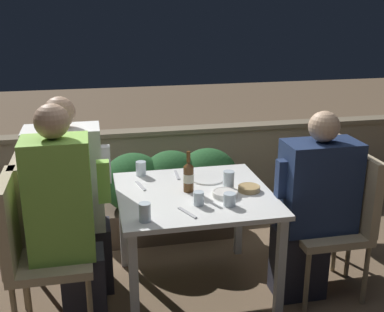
{
  "coord_description": "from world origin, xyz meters",
  "views": [
    {
      "loc": [
        -0.6,
        -2.75,
        1.87
      ],
      "look_at": [
        0.0,
        0.07,
        0.93
      ],
      "focal_mm": 45.0,
      "sensor_mm": 36.0,
      "label": 1
    }
  ],
  "objects_px": {
    "person_navy_jumper": "(312,207)",
    "potted_plant": "(328,173)",
    "person_green_blouse": "(66,219)",
    "chair_right_near": "(342,211)",
    "chair_left_near": "(30,242)",
    "chair_right_far": "(327,192)",
    "chair_left_far": "(40,215)",
    "person_white_polo": "(72,199)",
    "beer_bottle": "(188,176)"
  },
  "relations": [
    {
      "from": "person_navy_jumper",
      "to": "potted_plant",
      "type": "relative_size",
      "value": 1.61
    },
    {
      "from": "person_green_blouse",
      "to": "chair_right_near",
      "type": "relative_size",
      "value": 1.42
    },
    {
      "from": "person_green_blouse",
      "to": "person_navy_jumper",
      "type": "xyz_separation_m",
      "value": [
        1.51,
        0.01,
        -0.07
      ]
    },
    {
      "from": "person_white_polo",
      "to": "chair_right_near",
      "type": "bearing_deg",
      "value": -11.5
    },
    {
      "from": "potted_plant",
      "to": "chair_right_far",
      "type": "bearing_deg",
      "value": -118.37
    },
    {
      "from": "person_white_polo",
      "to": "person_navy_jumper",
      "type": "xyz_separation_m",
      "value": [
        1.49,
        -0.35,
        -0.04
      ]
    },
    {
      "from": "chair_left_near",
      "to": "chair_right_far",
      "type": "relative_size",
      "value": 1.0
    },
    {
      "from": "person_green_blouse",
      "to": "person_white_polo",
      "type": "relative_size",
      "value": 1.02
    },
    {
      "from": "person_navy_jumper",
      "to": "beer_bottle",
      "type": "distance_m",
      "value": 0.81
    },
    {
      "from": "beer_bottle",
      "to": "chair_left_near",
      "type": "bearing_deg",
      "value": -167.42
    },
    {
      "from": "person_green_blouse",
      "to": "potted_plant",
      "type": "bearing_deg",
      "value": 23.63
    },
    {
      "from": "chair_right_near",
      "to": "person_navy_jumper",
      "type": "bearing_deg",
      "value": 180.0
    },
    {
      "from": "person_navy_jumper",
      "to": "potted_plant",
      "type": "bearing_deg",
      "value": 56.98
    },
    {
      "from": "chair_left_near",
      "to": "chair_right_far",
      "type": "bearing_deg",
      "value": 9.34
    },
    {
      "from": "chair_right_far",
      "to": "potted_plant",
      "type": "height_order",
      "value": "chair_right_far"
    },
    {
      "from": "person_navy_jumper",
      "to": "beer_bottle",
      "type": "bearing_deg",
      "value": 164.92
    },
    {
      "from": "chair_left_far",
      "to": "beer_bottle",
      "type": "xyz_separation_m",
      "value": [
        0.94,
        -0.14,
        0.24
      ]
    },
    {
      "from": "person_green_blouse",
      "to": "beer_bottle",
      "type": "bearing_deg",
      "value": 15.9
    },
    {
      "from": "chair_left_far",
      "to": "person_white_polo",
      "type": "bearing_deg",
      "value": 0.0
    },
    {
      "from": "chair_left_far",
      "to": "person_navy_jumper",
      "type": "distance_m",
      "value": 1.73
    },
    {
      "from": "chair_right_far",
      "to": "chair_left_near",
      "type": "bearing_deg",
      "value": -170.66
    },
    {
      "from": "chair_right_near",
      "to": "chair_left_far",
      "type": "bearing_deg",
      "value": 169.72
    },
    {
      "from": "person_green_blouse",
      "to": "chair_right_near",
      "type": "height_order",
      "value": "person_green_blouse"
    },
    {
      "from": "potted_plant",
      "to": "chair_right_near",
      "type": "bearing_deg",
      "value": -112.68
    },
    {
      "from": "chair_right_near",
      "to": "chair_right_far",
      "type": "xyz_separation_m",
      "value": [
        0.06,
        0.32,
        0.0
      ]
    },
    {
      "from": "chair_left_near",
      "to": "potted_plant",
      "type": "xyz_separation_m",
      "value": [
        2.31,
        0.92,
        -0.09
      ]
    },
    {
      "from": "chair_right_far",
      "to": "person_green_blouse",
      "type": "bearing_deg",
      "value": -169.59
    },
    {
      "from": "chair_right_near",
      "to": "potted_plant",
      "type": "bearing_deg",
      "value": 67.32
    },
    {
      "from": "chair_left_far",
      "to": "person_navy_jumper",
      "type": "relative_size",
      "value": 0.77
    },
    {
      "from": "person_navy_jumper",
      "to": "chair_right_near",
      "type": "bearing_deg",
      "value": 0.0
    },
    {
      "from": "beer_bottle",
      "to": "person_navy_jumper",
      "type": "bearing_deg",
      "value": -15.08
    },
    {
      "from": "chair_left_near",
      "to": "beer_bottle",
      "type": "height_order",
      "value": "beer_bottle"
    },
    {
      "from": "chair_left_near",
      "to": "chair_left_far",
      "type": "distance_m",
      "value": 0.36
    },
    {
      "from": "chair_right_far",
      "to": "beer_bottle",
      "type": "height_order",
      "value": "beer_bottle"
    },
    {
      "from": "chair_left_far",
      "to": "person_white_polo",
      "type": "relative_size",
      "value": 0.72
    },
    {
      "from": "person_white_polo",
      "to": "person_green_blouse",
      "type": "bearing_deg",
      "value": -93.39
    },
    {
      "from": "person_green_blouse",
      "to": "chair_left_far",
      "type": "distance_m",
      "value": 0.42
    },
    {
      "from": "chair_right_far",
      "to": "potted_plant",
      "type": "bearing_deg",
      "value": 61.63
    },
    {
      "from": "chair_left_near",
      "to": "person_white_polo",
      "type": "distance_m",
      "value": 0.43
    },
    {
      "from": "chair_left_near",
      "to": "person_white_polo",
      "type": "relative_size",
      "value": 0.72
    },
    {
      "from": "chair_left_far",
      "to": "chair_right_far",
      "type": "distance_m",
      "value": 1.97
    },
    {
      "from": "person_navy_jumper",
      "to": "person_white_polo",
      "type": "bearing_deg",
      "value": 166.91
    },
    {
      "from": "person_navy_jumper",
      "to": "potted_plant",
      "type": "distance_m",
      "value": 1.09
    },
    {
      "from": "person_green_blouse",
      "to": "person_navy_jumper",
      "type": "height_order",
      "value": "person_green_blouse"
    },
    {
      "from": "chair_left_far",
      "to": "potted_plant",
      "type": "distance_m",
      "value": 2.36
    },
    {
      "from": "person_white_polo",
      "to": "chair_right_far",
      "type": "distance_m",
      "value": 1.76
    },
    {
      "from": "person_navy_jumper",
      "to": "person_green_blouse",
      "type": "bearing_deg",
      "value": -179.65
    },
    {
      "from": "chair_right_near",
      "to": "chair_right_far",
      "type": "relative_size",
      "value": 1.0
    },
    {
      "from": "chair_right_far",
      "to": "chair_left_far",
      "type": "bearing_deg",
      "value": 179.19
    },
    {
      "from": "chair_left_far",
      "to": "beer_bottle",
      "type": "relative_size",
      "value": 3.62
    }
  ]
}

